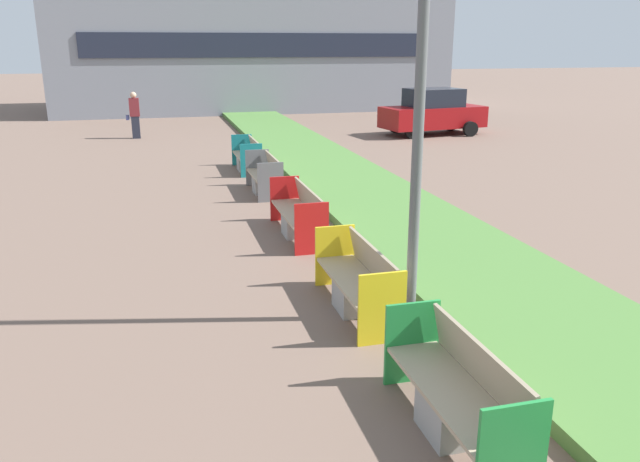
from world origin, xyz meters
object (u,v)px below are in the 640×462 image
Objects in this scene: bench_red_frame at (299,217)px; parked_car_distant at (433,112)px; bench_green_frame at (457,399)px; bench_grey_frame at (265,179)px; pedestrian_walking at (135,115)px; bench_yellow_frame at (358,286)px; bench_teal_frame at (248,158)px.

bench_red_frame is 0.54× the size of parked_car_distant.
bench_grey_frame is at bearing 90.01° from bench_green_frame.
bench_grey_frame is at bearing -72.70° from pedestrian_walking.
bench_red_frame and bench_grey_frame have the same top height.
bench_grey_frame is at bearing 90.08° from bench_red_frame.
pedestrian_walking is (-3.31, 14.37, 0.55)m from bench_red_frame.
bench_yellow_frame is at bearing 89.98° from bench_green_frame.
bench_green_frame is 2.99m from bench_yellow_frame.
parked_car_distant is at bearing -9.59° from pedestrian_walking.
bench_green_frame and bench_red_frame have the same top height.
bench_teal_frame is at bearing 90.04° from bench_red_frame.
bench_yellow_frame is (0.00, 2.99, 0.00)m from bench_green_frame.
bench_yellow_frame is 0.48× the size of parked_car_distant.
bench_green_frame is 10.44m from bench_grey_frame.
bench_grey_frame is 1.00× the size of bench_teal_frame.
parked_car_distant is (8.47, 19.06, 0.55)m from bench_green_frame.
bench_green_frame is 13.39m from bench_teal_frame.
bench_green_frame is 1.14× the size of pedestrian_walking.
bench_red_frame is at bearing 89.97° from bench_green_frame.
bench_red_frame is 15.01m from parked_car_distant.
bench_teal_frame is 8.36m from pedestrian_walking.
bench_red_frame is 3.76m from bench_grey_frame.
bench_yellow_frame and bench_teal_frame have the same top height.
bench_grey_frame is at bearing -142.75° from parked_car_distant.
bench_grey_frame and bench_teal_frame have the same top height.
bench_green_frame is at bearing -90.03° from bench_red_frame.
parked_car_distant reaches higher than bench_green_frame.
bench_green_frame is at bearing -90.02° from bench_yellow_frame.
bench_yellow_frame is at bearing -126.04° from parked_car_distant.
bench_grey_frame is 1.08× the size of pedestrian_walking.
pedestrian_walking is at bearing 98.93° from bench_green_frame.
bench_red_frame is (0.00, 6.68, 0.01)m from bench_green_frame.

